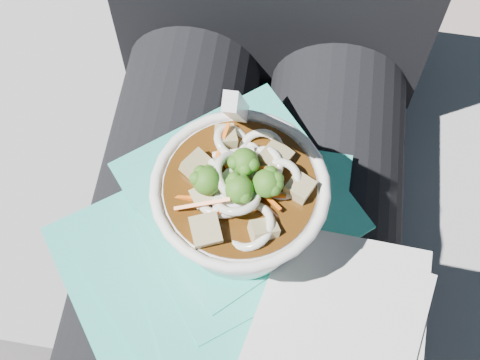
# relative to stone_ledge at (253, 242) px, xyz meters

# --- Properties ---
(stone_ledge) EXTENTS (1.01, 0.53, 0.47)m
(stone_ledge) POSITION_rel_stone_ledge_xyz_m (0.00, 0.00, 0.00)
(stone_ledge) COLOR gray
(stone_ledge) RESTS_ON ground
(lap) EXTENTS (0.32, 0.48, 0.15)m
(lap) POSITION_rel_stone_ledge_xyz_m (0.00, -0.15, 0.31)
(lap) COLOR black
(lap) RESTS_ON stone_ledge
(person_body) EXTENTS (0.34, 0.94, 1.02)m
(person_body) POSITION_rel_stone_ledge_xyz_m (0.00, -0.06, 0.33)
(person_body) COLOR black
(person_body) RESTS_ON ground
(plastic_bag) EXTENTS (0.30, 0.33, 0.02)m
(plastic_bag) POSITION_rel_stone_ledge_xyz_m (-0.01, -0.17, 0.40)
(plastic_bag) COLOR #2BB5A1
(plastic_bag) RESTS_ON lap
(napkins) EXTENTS (0.16, 0.16, 0.01)m
(napkins) POSITION_rel_stone_ledge_xyz_m (0.10, -0.22, 0.41)
(napkins) COLOR silver
(napkins) RESTS_ON plastic_bag
(udon_bowl) EXTENTS (0.17, 0.17, 0.19)m
(udon_bowl) POSITION_rel_stone_ledge_xyz_m (0.00, -0.15, 0.46)
(udon_bowl) COLOR white
(udon_bowl) RESTS_ON plastic_bag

